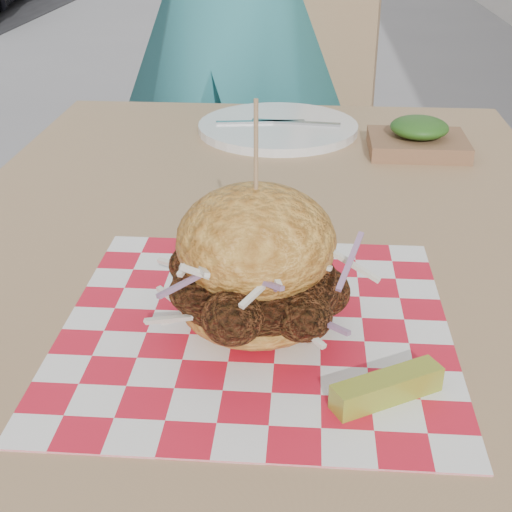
# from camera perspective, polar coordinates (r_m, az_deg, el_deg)

# --- Properties ---
(patio_table) EXTENTS (0.80, 1.20, 0.75)m
(patio_table) POSITION_cam_1_polar(r_m,az_deg,el_deg) (0.87, 0.38, -3.60)
(patio_table) COLOR tan
(patio_table) RESTS_ON ground
(patio_chair) EXTENTS (0.50, 0.51, 0.95)m
(patio_chair) POSITION_cam_1_polar(r_m,az_deg,el_deg) (1.75, 3.10, 8.45)
(patio_chair) COLOR tan
(patio_chair) RESTS_ON ground
(paper_liner) EXTENTS (0.36, 0.36, 0.00)m
(paper_liner) POSITION_cam_1_polar(r_m,az_deg,el_deg) (0.67, 0.00, -5.61)
(paper_liner) COLOR red
(paper_liner) RESTS_ON patio_table
(sandwich) EXTENTS (0.19, 0.19, 0.21)m
(sandwich) POSITION_cam_1_polar(r_m,az_deg,el_deg) (0.64, 0.00, -1.06)
(sandwich) COLOR gold
(sandwich) RESTS_ON paper_liner
(pickle_spear) EXTENTS (0.09, 0.07, 0.02)m
(pickle_spear) POSITION_cam_1_polar(r_m,az_deg,el_deg) (0.59, 10.43, -10.33)
(pickle_spear) COLOR #A7AC32
(pickle_spear) RESTS_ON paper_liner
(place_setting) EXTENTS (0.27, 0.27, 0.02)m
(place_setting) POSITION_cam_1_polar(r_m,az_deg,el_deg) (1.23, 1.77, 10.25)
(place_setting) COLOR white
(place_setting) RESTS_ON patio_table
(kraft_tray) EXTENTS (0.15, 0.12, 0.06)m
(kraft_tray) POSITION_cam_1_polar(r_m,az_deg,el_deg) (1.15, 12.85, 9.18)
(kraft_tray) COLOR brown
(kraft_tray) RESTS_ON patio_table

